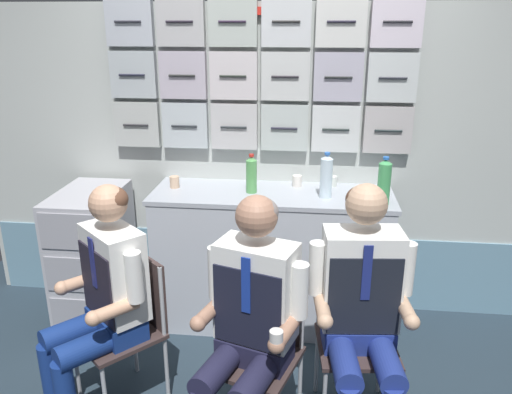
% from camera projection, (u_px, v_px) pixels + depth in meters
% --- Properties ---
extents(galley_bulkhead, '(4.20, 0.14, 2.18)m').
position_uv_depth(galley_bulkhead, '(264.00, 156.00, 3.56)').
color(galley_bulkhead, '#B4BAB5').
rests_on(galley_bulkhead, ground).
extents(galley_counter, '(1.59, 0.53, 0.96)m').
position_uv_depth(galley_counter, '(271.00, 259.00, 3.51)').
color(galley_counter, '#B1B7C3').
rests_on(galley_counter, ground).
extents(service_trolley, '(0.40, 0.65, 0.96)m').
position_uv_depth(service_trolley, '(93.00, 253.00, 3.52)').
color(service_trolley, black).
rests_on(service_trolley, ground).
extents(folding_chair_left, '(0.57, 0.57, 0.84)m').
position_uv_depth(folding_chair_left, '(133.00, 314.00, 2.78)').
color(folding_chair_left, '#A8AAAF').
rests_on(folding_chair_left, ground).
extents(crew_member_left, '(0.65, 0.67, 1.28)m').
position_uv_depth(crew_member_left, '(102.00, 294.00, 2.62)').
color(crew_member_left, black).
rests_on(crew_member_left, ground).
extents(folding_chair_right, '(0.51, 0.51, 0.84)m').
position_uv_depth(folding_chair_right, '(263.00, 335.00, 2.59)').
color(folding_chair_right, '#A8AAAF').
rests_on(folding_chair_right, ground).
extents(crew_member_right, '(0.55, 0.70, 1.30)m').
position_uv_depth(crew_member_right, '(249.00, 317.00, 2.39)').
color(crew_member_right, black).
rests_on(crew_member_right, ground).
extents(folding_chair_by_counter, '(0.44, 0.44, 0.84)m').
position_uv_depth(folding_chair_by_counter, '(354.00, 321.00, 2.71)').
color(folding_chair_by_counter, '#A8AAAF').
rests_on(folding_chair_by_counter, ground).
extents(crew_member_by_counter, '(0.52, 0.67, 1.31)m').
position_uv_depth(crew_member_by_counter, '(363.00, 302.00, 2.49)').
color(crew_member_by_counter, black).
rests_on(crew_member_by_counter, ground).
extents(water_bottle_clear, '(0.07, 0.07, 0.26)m').
position_uv_depth(water_bottle_clear, '(251.00, 174.00, 3.32)').
color(water_bottle_clear, '#529C52').
rests_on(water_bottle_clear, galley_counter).
extents(water_bottle_blue_cap, '(0.08, 0.08, 0.30)m').
position_uv_depth(water_bottle_blue_cap, '(384.00, 182.00, 3.10)').
color(water_bottle_blue_cap, '#45A15A').
rests_on(water_bottle_blue_cap, galley_counter).
extents(water_bottle_tall, '(0.08, 0.08, 0.30)m').
position_uv_depth(water_bottle_tall, '(326.00, 176.00, 3.22)').
color(water_bottle_tall, silver).
rests_on(water_bottle_tall, galley_counter).
extents(coffee_cup_white, '(0.06, 0.06, 0.08)m').
position_uv_depth(coffee_cup_white, '(174.00, 182.00, 3.44)').
color(coffee_cup_white, '#CEA989').
rests_on(coffee_cup_white, galley_counter).
extents(coffee_cup_spare, '(0.06, 0.06, 0.07)m').
position_uv_depth(coffee_cup_spare, '(332.00, 181.00, 3.47)').
color(coffee_cup_spare, silver).
rests_on(coffee_cup_spare, galley_counter).
extents(espresso_cup_small, '(0.06, 0.06, 0.08)m').
position_uv_depth(espresso_cup_small, '(297.00, 181.00, 3.46)').
color(espresso_cup_small, silver).
rests_on(espresso_cup_small, galley_counter).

